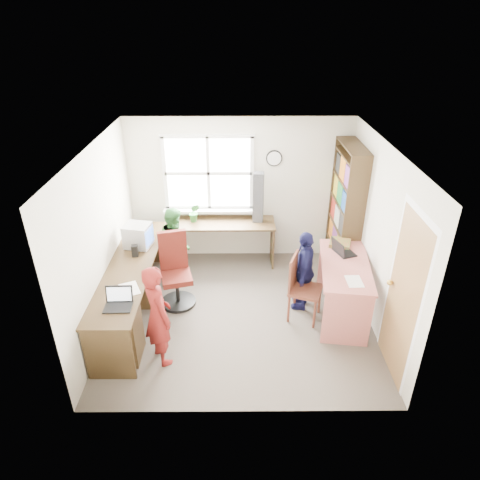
{
  "coord_description": "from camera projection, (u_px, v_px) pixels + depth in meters",
  "views": [
    {
      "loc": [
        -0.03,
        -4.88,
        3.81
      ],
      "look_at": [
        0.0,
        0.25,
        1.05
      ],
      "focal_mm": 32.0,
      "sensor_mm": 36.0,
      "label": 1
    }
  ],
  "objects": [
    {
      "name": "speaker_a",
      "position": [
        135.0,
        251.0,
        6.0
      ],
      "size": [
        0.1,
        0.1,
        0.17
      ],
      "rotation": [
        0.0,
        0.0,
        0.14
      ],
      "color": "black",
      "rests_on": "l_desk"
    },
    {
      "name": "paper_a",
      "position": [
        129.0,
        289.0,
        5.32
      ],
      "size": [
        0.33,
        0.37,
        0.0
      ],
      "rotation": [
        0.0,
        0.0,
        0.43
      ],
      "color": "white",
      "rests_on": "l_desk"
    },
    {
      "name": "l_desk",
      "position": [
        141.0,
        299.0,
        5.63
      ],
      "size": [
        2.38,
        2.95,
        0.75
      ],
      "color": "#3E2D19",
      "rests_on": "ground"
    },
    {
      "name": "bookshelf",
      "position": [
        345.0,
        214.0,
        6.68
      ],
      "size": [
        0.3,
        1.02,
        2.1
      ],
      "color": "#3E2D19",
      "rests_on": "ground"
    },
    {
      "name": "crt_monitor",
      "position": [
        138.0,
        236.0,
        6.2
      ],
      "size": [
        0.42,
        0.39,
        0.35
      ],
      "rotation": [
        0.0,
        0.0,
        -0.21
      ],
      "color": "#AEAFB3",
      "rests_on": "l_desk"
    },
    {
      "name": "person_red",
      "position": [
        158.0,
        315.0,
        5.01
      ],
      "size": [
        0.53,
        0.58,
        1.32
      ],
      "primitive_type": "imported",
      "rotation": [
        0.0,
        0.0,
        2.13
      ],
      "color": "maroon",
      "rests_on": "ground"
    },
    {
      "name": "potted_plant",
      "position": [
        194.0,
        213.0,
        6.94
      ],
      "size": [
        0.2,
        0.17,
        0.32
      ],
      "primitive_type": "imported",
      "rotation": [
        0.0,
        0.0,
        -0.18
      ],
      "color": "#317B36",
      "rests_on": "l_desk"
    },
    {
      "name": "person_navy",
      "position": [
        304.0,
        270.0,
        5.98
      ],
      "size": [
        0.46,
        0.75,
        1.2
      ],
      "primitive_type": "imported",
      "rotation": [
        0.0,
        0.0,
        -1.82
      ],
      "color": "#13143D",
      "rests_on": "ground"
    },
    {
      "name": "wooden_chair",
      "position": [
        301.0,
        285.0,
        5.8
      ],
      "size": [
        0.53,
        0.53,
        0.96
      ],
      "rotation": [
        0.0,
        0.0,
        -0.36
      ],
      "color": "brown",
      "rests_on": "ground"
    },
    {
      "name": "right_desk",
      "position": [
        344.0,
        278.0,
        5.85
      ],
      "size": [
        0.82,
        1.46,
        0.8
      ],
      "rotation": [
        0.0,
        0.0,
        -0.13
      ],
      "color": "#B7635B",
      "rests_on": "ground"
    },
    {
      "name": "laptop_right",
      "position": [
        342.0,
        250.0,
        5.98
      ],
      "size": [
        0.35,
        0.38,
        0.21
      ],
      "rotation": [
        0.0,
        0.0,
        1.93
      ],
      "color": "black",
      "rests_on": "right_desk"
    },
    {
      "name": "swivel_chair",
      "position": [
        176.0,
        274.0,
        6.15
      ],
      "size": [
        0.62,
        0.62,
        1.1
      ],
      "rotation": [
        0.0,
        0.0,
        0.26
      ],
      "color": "black",
      "rests_on": "ground"
    },
    {
      "name": "paper_b",
      "position": [
        354.0,
        281.0,
        5.38
      ],
      "size": [
        0.2,
        0.28,
        0.0
      ],
      "rotation": [
        0.0,
        0.0,
        0.02
      ],
      "color": "white",
      "rests_on": "right_desk"
    },
    {
      "name": "person_green",
      "position": [
        176.0,
        243.0,
        6.7
      ],
      "size": [
        0.47,
        0.59,
        1.19
      ],
      "primitive_type": "imported",
      "rotation": [
        0.0,
        0.0,
        1.61
      ],
      "color": "#29672A",
      "rests_on": "ground"
    },
    {
      "name": "room",
      "position": [
        241.0,
        234.0,
        5.61
      ],
      "size": [
        3.64,
        3.44,
        2.44
      ],
      "color": "#453E36",
      "rests_on": "ground"
    },
    {
      "name": "game_box",
      "position": [
        340.0,
        243.0,
        6.2
      ],
      "size": [
        0.36,
        0.36,
        0.06
      ],
      "rotation": [
        0.0,
        0.0,
        -0.33
      ],
      "color": "red",
      "rests_on": "right_desk"
    },
    {
      "name": "speaker_b",
      "position": [
        142.0,
        236.0,
        6.39
      ],
      "size": [
        0.1,
        0.1,
        0.18
      ],
      "rotation": [
        0.0,
        0.0,
        -0.08
      ],
      "color": "black",
      "rests_on": "l_desk"
    },
    {
      "name": "cd_tower",
      "position": [
        258.0,
        197.0,
        6.85
      ],
      "size": [
        0.18,
        0.17,
        0.83
      ],
      "rotation": [
        0.0,
        0.0,
        -0.13
      ],
      "color": "black",
      "rests_on": "l_desk"
    },
    {
      "name": "laptop_left",
      "position": [
        119.0,
        302.0,
        5.01
      ],
      "size": [
        0.33,
        0.27,
        0.22
      ],
      "rotation": [
        0.0,
        0.0,
        0.03
      ],
      "color": "black",
      "rests_on": "l_desk"
    }
  ]
}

